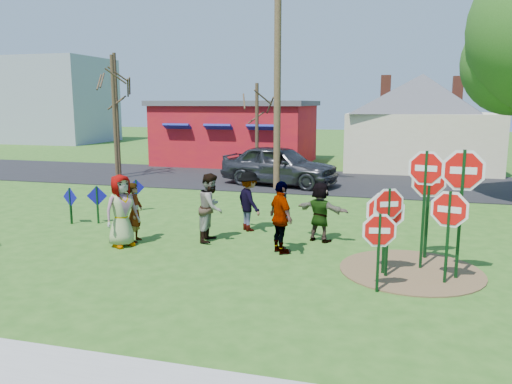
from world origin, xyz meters
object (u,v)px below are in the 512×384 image
suv (279,165)px  utility_pole (277,72)px  stop_sign_d (429,187)px  person_b (135,212)px  stop_sign_b (425,180)px  stop_sign_c (462,184)px  person_a (122,211)px  stop_sign_a (379,236)px

suv → utility_pole: utility_pole is taller
stop_sign_d → person_b: bearing=168.7°
person_b → suv: size_ratio=0.30×
stop_sign_b → stop_sign_c: bearing=-23.1°
stop_sign_b → stop_sign_d: stop_sign_b is taller
suv → person_a: bearing=-177.9°
person_a → utility_pole: size_ratio=0.20×
stop_sign_b → stop_sign_d: size_ratio=1.13×
stop_sign_d → person_b: stop_sign_d is taller
stop_sign_c → person_b: size_ratio=1.82×
stop_sign_c → utility_pole: utility_pole is taller
stop_sign_c → utility_pole: (-6.30, 10.16, 3.00)m
stop_sign_d → stop_sign_a: bearing=-127.3°
person_b → utility_pole: 10.37m
stop_sign_a → utility_pole: 12.91m
person_a → person_b: 0.54m
stop_sign_a → person_a: (-6.65, 1.59, -0.20)m
stop_sign_d → person_b: (-7.61, -0.44, -0.97)m
stop_sign_c → suv: stop_sign_c is taller
suv → person_b: bearing=-177.8°
person_a → suv: size_ratio=0.36×
suv → stop_sign_b: bearing=-139.8°
stop_sign_c → stop_sign_d: stop_sign_c is taller
stop_sign_c → person_a: size_ratio=1.54×
person_b → utility_pole: size_ratio=0.17×
stop_sign_d → utility_pole: utility_pole is taller
stop_sign_b → suv: (-5.69, 10.64, -1.13)m
stop_sign_b → person_b: stop_sign_b is taller
person_a → person_b: person_a is taller
stop_sign_d → stop_sign_c: bearing=-81.5°
stop_sign_a → stop_sign_d: bearing=55.3°
person_b → stop_sign_a: bearing=-117.2°
stop_sign_d → utility_pole: bearing=108.4°
stop_sign_a → utility_pole: utility_pole is taller
stop_sign_b → stop_sign_c: 0.86m
stop_sign_b → utility_pole: utility_pole is taller
stop_sign_a → stop_sign_d: 2.83m
stop_sign_c → stop_sign_d: size_ratio=1.17×
person_a → utility_pole: 10.80m
person_b → suv: bearing=-19.3°
stop_sign_c → utility_pole: bearing=123.9°
stop_sign_a → suv: size_ratio=0.32×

